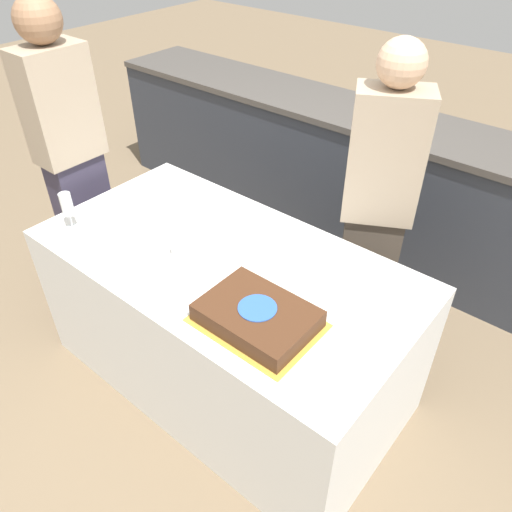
{
  "coord_description": "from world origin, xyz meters",
  "views": [
    {
      "loc": [
        1.2,
        -1.23,
        2.11
      ],
      "look_at": [
        0.18,
        0.0,
        0.88
      ],
      "focal_mm": 35.0,
      "sensor_mm": 36.0,
      "label": 1
    }
  ],
  "objects": [
    {
      "name": "ground_plane",
      "position": [
        0.0,
        0.0,
        0.0
      ],
      "size": [
        14.0,
        14.0,
        0.0
      ],
      "primitive_type": "plane",
      "color": "#7A664C"
    },
    {
      "name": "back_counter",
      "position": [
        0.0,
        1.53,
        0.46
      ],
      "size": [
        4.4,
        0.58,
        0.92
      ],
      "color": "#333842",
      "rests_on": "ground_plane"
    },
    {
      "name": "dining_table",
      "position": [
        0.0,
        0.0,
        0.39
      ],
      "size": [
        1.72,
        0.9,
        0.78
      ],
      "color": "silver",
      "rests_on": "ground_plane"
    },
    {
      "name": "cake",
      "position": [
        0.36,
        -0.21,
        0.82
      ],
      "size": [
        0.45,
        0.34,
        0.08
      ],
      "color": "gold",
      "rests_on": "dining_table"
    },
    {
      "name": "plate_stack",
      "position": [
        -0.13,
        -0.05,
        0.8
      ],
      "size": [
        0.21,
        0.21,
        0.04
      ],
      "color": "white",
      "rests_on": "dining_table"
    },
    {
      "name": "wine_glass",
      "position": [
        -0.7,
        -0.28,
        0.9
      ],
      "size": [
        0.07,
        0.07,
        0.19
      ],
      "color": "white",
      "rests_on": "dining_table"
    },
    {
      "name": "side_plate_near_cake",
      "position": [
        0.43,
        0.07,
        0.78
      ],
      "size": [
        0.17,
        0.17,
        0.0
      ],
      "color": "white",
      "rests_on": "dining_table"
    },
    {
      "name": "side_plate_right_edge",
      "position": [
        0.65,
        0.1,
        0.78
      ],
      "size": [
        0.17,
        0.17,
        0.0
      ],
      "color": "white",
      "rests_on": "dining_table"
    },
    {
      "name": "utensil_pile",
      "position": [
        -0.12,
        -0.33,
        0.79
      ],
      "size": [
        0.13,
        0.1,
        0.02
      ],
      "color": "white",
      "rests_on": "dining_table"
    },
    {
      "name": "person_cutting_cake",
      "position": [
        0.36,
        0.67,
        0.85
      ],
      "size": [
        0.38,
        0.33,
        1.62
      ],
      "rotation": [
        0.0,
        0.0,
        -2.64
      ],
      "color": "#4C4238",
      "rests_on": "ground_plane"
    },
    {
      "name": "person_seated_left",
      "position": [
        -1.08,
        0.0,
        0.9
      ],
      "size": [
        0.22,
        0.33,
        1.7
      ],
      "rotation": [
        0.0,
        0.0,
        1.57
      ],
      "color": "#383347",
      "rests_on": "ground_plane"
    }
  ]
}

